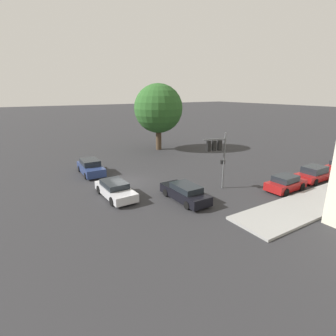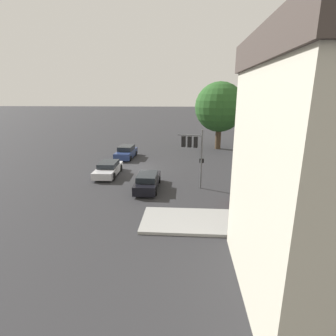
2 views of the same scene
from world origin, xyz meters
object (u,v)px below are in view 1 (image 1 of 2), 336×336
Objects in this scene: traffic_signal at (217,150)px; crossing_car_2 at (185,193)px; crossing_car_1 at (91,167)px; crossing_car_0 at (115,189)px; parked_car_1 at (315,174)px; parked_car_0 at (286,183)px; street_tree at (158,109)px.

traffic_signal reaches higher than crossing_car_2.
crossing_car_1 is (-10.26, -8.04, -2.83)m from traffic_signal.
crossing_car_1 reaches higher than crossing_car_0.
traffic_signal is 10.69m from parked_car_1.
crossing_car_2 is at bearing 159.59° from parked_car_0.
crossing_car_0 is 1.14× the size of parked_car_1.
traffic_signal is 4.79m from crossing_car_2.
crossing_car_2 is (17.63, -7.83, -5.31)m from street_tree.
crossing_car_0 is (-2.94, -8.17, -2.91)m from traffic_signal.
crossing_car_0 is at bearing 151.60° from parked_car_0.
traffic_signal is 1.05× the size of crossing_car_1.
parked_car_0 is (20.53, 0.87, -5.31)m from street_tree.
street_tree reaches higher than parked_car_0.
crossing_car_2 is at bearing -23.96° from street_tree.
crossing_car_2 is 1.12× the size of parked_car_1.
crossing_car_2 is (10.93, 4.29, -0.07)m from crossing_car_1.
traffic_signal is 1.05× the size of crossing_car_2.
crossing_car_0 is 1.23× the size of parked_car_0.
parked_car_1 is (3.42, 9.71, -2.88)m from traffic_signal.
crossing_car_0 is 7.31m from crossing_car_1.
crossing_car_0 is 14.64m from parked_car_0.
crossing_car_2 is at bearing 114.16° from traffic_signal.
street_tree is 19.36m from crossing_car_0.
traffic_signal is at bearing 40.28° from crossing_car_1.
street_tree reaches higher than traffic_signal.
crossing_car_1 is 11.74m from crossing_car_2.
street_tree is 1.97× the size of crossing_car_0.
crossing_car_1 is at bearing -61.06° from street_tree.
parked_car_0 is at bearing 2.42° from street_tree.
parked_car_0 is (13.82, 12.99, -0.06)m from crossing_car_1.
crossing_car_1 reaches higher than parked_car_1.
parked_car_1 is at bearing 54.58° from crossing_car_1.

